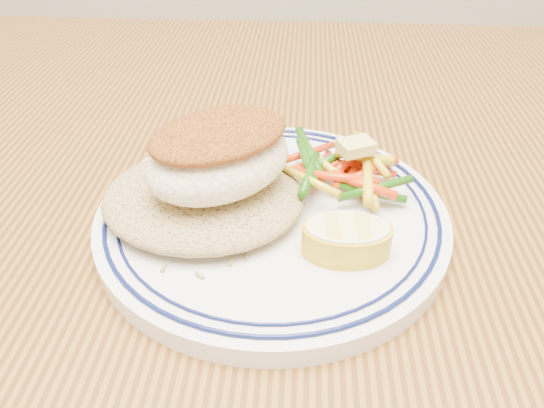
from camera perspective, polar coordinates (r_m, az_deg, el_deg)
The scene contains 7 objects.
dining_table at distance 0.49m, azimuth -3.38°, elevation -7.85°, with size 1.50×0.90×0.75m.
plate at distance 0.39m, azimuth 0.00°, elevation -1.25°, with size 0.26×0.26×0.02m.
rice_pilaf at distance 0.38m, azimuth -7.37°, elevation 1.14°, with size 0.15×0.13×0.03m, color olive.
fish_fillet at distance 0.36m, azimuth -5.75°, elevation 5.33°, with size 0.13×0.12×0.05m.
vegetable_pile at distance 0.41m, azimuth 7.69°, elevation 3.71°, with size 0.10×0.10×0.03m.
butter_pat at distance 0.40m, azimuth 9.04°, elevation 6.13°, with size 0.03×0.02×0.01m, color #D8CC69.
lemon_wedge at distance 0.34m, azimuth 8.02°, elevation -3.62°, with size 0.06×0.06×0.02m.
Camera 1 is at (0.05, -0.35, 1.00)m, focal length 35.00 mm.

